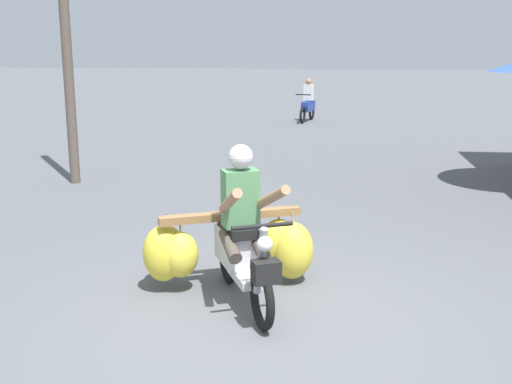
# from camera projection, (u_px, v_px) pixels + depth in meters

# --- Properties ---
(ground_plane) EXTENTS (120.00, 120.00, 0.00)m
(ground_plane) POSITION_uv_depth(u_px,v_px,m) (263.00, 325.00, 5.76)
(ground_plane) COLOR #56595E
(motorbike_main_loaded) EXTENTS (1.86, 1.71, 1.58)m
(motorbike_main_loaded) POSITION_uv_depth(u_px,v_px,m) (233.00, 245.00, 6.46)
(motorbike_main_loaded) COLOR black
(motorbike_main_loaded) RESTS_ON ground
(motorbike_distant_ahead_left) EXTENTS (0.61, 1.59, 1.40)m
(motorbike_distant_ahead_left) POSITION_uv_depth(u_px,v_px,m) (308.00, 104.00, 20.75)
(motorbike_distant_ahead_left) COLOR black
(motorbike_distant_ahead_left) RESTS_ON ground
(utility_pole) EXTENTS (0.18, 0.18, 6.48)m
(utility_pole) POSITION_uv_depth(u_px,v_px,m) (63.00, 0.00, 10.93)
(utility_pole) COLOR brown
(utility_pole) RESTS_ON ground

